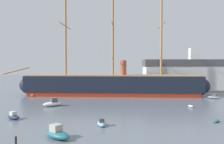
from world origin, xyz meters
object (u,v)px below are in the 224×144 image
(mooring_piling_midwater, at_px, (16,144))
(dockside_warehouse_right, at_px, (191,75))
(motorboat_distant_centre, at_px, (118,91))
(motorboat_foreground_left, at_px, (57,134))
(motorboat_mid_left, at_px, (14,116))
(motorboat_far_right, at_px, (214,97))
(motorboat_near_centre, at_px, (101,123))
(motorboat_far_left, at_px, (33,94))
(motorboat_alongside_bow, at_px, (53,103))
(tall_ship, at_px, (113,85))
(dinghy_mid_right, at_px, (216,121))
(seagull_in_flight, at_px, (97,51))
(dinghy_alongside_stern, at_px, (191,106))

(mooring_piling_midwater, relative_size, dockside_warehouse_right, 0.05)
(motorboat_distant_centre, bearing_deg, motorboat_foreground_left, -99.04)
(motorboat_mid_left, bearing_deg, motorboat_foreground_left, -44.40)
(motorboat_far_right, bearing_deg, motorboat_near_centre, -135.24)
(motorboat_foreground_left, height_order, motorboat_mid_left, motorboat_foreground_left)
(motorboat_foreground_left, bearing_deg, mooring_piling_midwater, -125.51)
(motorboat_far_left, bearing_deg, motorboat_mid_left, -75.87)
(mooring_piling_midwater, bearing_deg, motorboat_mid_left, 115.50)
(motorboat_alongside_bow, bearing_deg, tall_ship, 53.69)
(motorboat_mid_left, relative_size, motorboat_far_right, 0.98)
(motorboat_far_left, height_order, dockside_warehouse_right, dockside_warehouse_right)
(motorboat_near_centre, distance_m, dinghy_mid_right, 20.39)
(motorboat_alongside_bow, distance_m, seagull_in_flight, 19.40)
(motorboat_near_centre, distance_m, motorboat_distant_centre, 45.77)
(motorboat_near_centre, xyz_separation_m, motorboat_alongside_bow, (-13.18, 17.47, 0.25))
(tall_ship, distance_m, seagull_in_flight, 30.38)
(dinghy_mid_right, distance_m, dinghy_alongside_stern, 14.16)
(motorboat_alongside_bow, xyz_separation_m, dockside_warehouse_right, (44.11, 34.14, 5.26))
(motorboat_far_left, bearing_deg, motorboat_distant_centre, 21.66)
(dockside_warehouse_right, bearing_deg, motorboat_alongside_bow, -142.26)
(motorboat_near_centre, height_order, motorboat_mid_left, motorboat_mid_left)
(motorboat_far_right, height_order, mooring_piling_midwater, mooring_piling_midwater)
(motorboat_foreground_left, relative_size, motorboat_alongside_bow, 0.95)
(motorboat_near_centre, height_order, motorboat_alongside_bow, motorboat_alongside_bow)
(dinghy_alongside_stern, height_order, mooring_piling_midwater, mooring_piling_midwater)
(motorboat_alongside_bow, xyz_separation_m, dinghy_alongside_stern, (33.25, -0.36, -0.45))
(motorboat_far_left, xyz_separation_m, motorboat_far_right, (55.55, -4.08, -0.06))
(motorboat_near_centre, relative_size, dockside_warehouse_right, 0.08)
(mooring_piling_midwater, xyz_separation_m, dockside_warehouse_right, (40.11, 63.31, 5.04))
(dinghy_alongside_stern, bearing_deg, motorboat_distant_centre, 121.28)
(motorboat_far_right, bearing_deg, motorboat_foreground_left, -134.35)
(motorboat_foreground_left, relative_size, motorboat_far_left, 1.18)
(dockside_warehouse_right, height_order, seagull_in_flight, dockside_warehouse_right)
(dockside_warehouse_right, bearing_deg, motorboat_distant_centre, -168.15)
(dinghy_mid_right, bearing_deg, mooring_piling_midwater, -153.46)
(dinghy_alongside_stern, distance_m, dockside_warehouse_right, 36.61)
(dockside_warehouse_right, bearing_deg, motorboat_foreground_left, -122.07)
(dinghy_alongside_stern, bearing_deg, motorboat_alongside_bow, 179.39)
(motorboat_near_centre, distance_m, dinghy_alongside_stern, 26.38)
(motorboat_alongside_bow, bearing_deg, motorboat_near_centre, -52.97)
(motorboat_alongside_bow, bearing_deg, motorboat_foreground_left, -72.67)
(seagull_in_flight, bearing_deg, motorboat_near_centre, -80.08)
(motorboat_far_left, xyz_separation_m, dockside_warehouse_right, (55.40, 16.72, 5.40))
(dinghy_alongside_stern, height_order, motorboat_far_left, motorboat_far_left)
(dinghy_mid_right, bearing_deg, dockside_warehouse_right, 77.53)
(motorboat_near_centre, distance_m, motorboat_far_left, 42.62)
(motorboat_alongside_bow, distance_m, dockside_warehouse_right, 56.03)
(dinghy_mid_right, relative_size, dockside_warehouse_right, 0.05)
(tall_ship, distance_m, dinghy_alongside_stern, 27.59)
(motorboat_near_centre, xyz_separation_m, dinghy_alongside_stern, (20.07, 17.12, -0.20))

